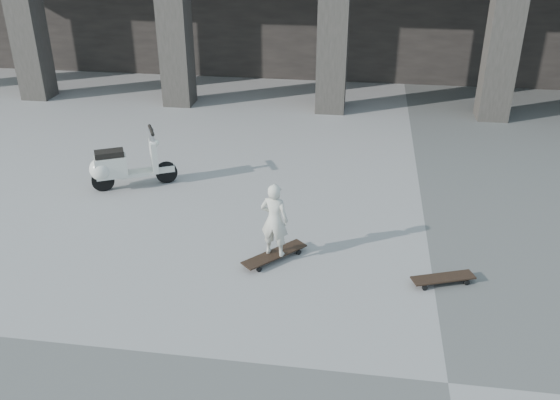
# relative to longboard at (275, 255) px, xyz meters

# --- Properties ---
(ground) EXTENTS (90.00, 90.00, 0.00)m
(ground) POSITION_rel_longboard_xyz_m (2.07, -2.01, -0.08)
(ground) COLOR #4F4F4C
(ground) RESTS_ON ground
(longboard) EXTENTS (0.82, 0.86, 0.10)m
(longboard) POSITION_rel_longboard_xyz_m (0.00, 0.00, 0.00)
(longboard) COLOR black
(longboard) RESTS_ON ground
(skateboard_spare) EXTENTS (0.83, 0.47, 0.10)m
(skateboard_spare) POSITION_rel_longboard_xyz_m (2.18, -0.24, -0.00)
(skateboard_spare) COLOR black
(skateboard_spare) RESTS_ON ground
(child) EXTENTS (0.41, 0.31, 1.03)m
(child) POSITION_rel_longboard_xyz_m (0.00, 0.00, 0.53)
(child) COLOR beige
(child) RESTS_ON longboard
(scooter) EXTENTS (1.32, 0.80, 0.99)m
(scooter) POSITION_rel_longboard_xyz_m (-2.90, 1.82, 0.32)
(scooter) COLOR black
(scooter) RESTS_ON ground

